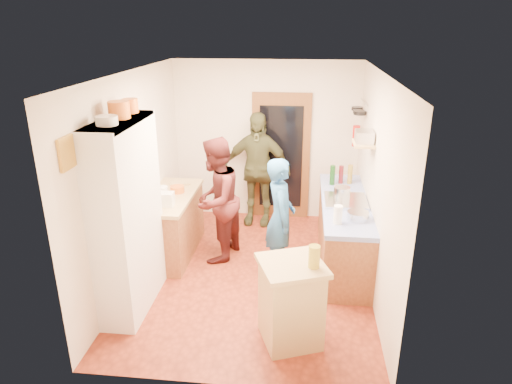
% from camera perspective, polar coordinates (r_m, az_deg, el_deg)
% --- Properties ---
extents(floor, '(3.00, 4.00, 0.02)m').
position_cam_1_polar(floor, '(6.17, -0.48, -10.21)').
color(floor, maroon).
rests_on(floor, ground).
extents(ceiling, '(3.00, 4.00, 0.02)m').
position_cam_1_polar(ceiling, '(5.33, -0.56, 14.76)').
color(ceiling, silver).
rests_on(ceiling, ground).
extents(wall_back, '(3.00, 0.02, 2.60)m').
position_cam_1_polar(wall_back, '(7.53, 1.27, 6.38)').
color(wall_back, beige).
rests_on(wall_back, ground).
extents(wall_front, '(3.00, 0.02, 2.60)m').
position_cam_1_polar(wall_front, '(3.80, -4.08, -8.68)').
color(wall_front, beige).
rests_on(wall_front, ground).
extents(wall_left, '(0.02, 4.00, 2.60)m').
position_cam_1_polar(wall_left, '(5.97, -15.06, 1.81)').
color(wall_left, beige).
rests_on(wall_left, ground).
extents(wall_right, '(0.02, 4.00, 2.60)m').
position_cam_1_polar(wall_right, '(5.65, 14.88, 0.75)').
color(wall_right, beige).
rests_on(wall_right, ground).
extents(door_frame, '(0.95, 0.06, 2.10)m').
position_cam_1_polar(door_frame, '(7.54, 3.13, 4.40)').
color(door_frame, brown).
rests_on(door_frame, ground).
extents(door_glass, '(0.70, 0.02, 1.70)m').
position_cam_1_polar(door_glass, '(7.51, 3.11, 4.33)').
color(door_glass, black).
rests_on(door_glass, door_frame).
extents(hutch_body, '(0.40, 1.20, 2.20)m').
position_cam_1_polar(hutch_body, '(5.28, -15.74, -3.11)').
color(hutch_body, silver).
rests_on(hutch_body, ground).
extents(hutch_top_shelf, '(0.40, 1.14, 0.04)m').
position_cam_1_polar(hutch_top_shelf, '(4.96, -16.94, 8.40)').
color(hutch_top_shelf, silver).
rests_on(hutch_top_shelf, hutch_body).
extents(plate_stack, '(0.21, 0.21, 0.09)m').
position_cam_1_polar(plate_stack, '(4.72, -18.16, 8.50)').
color(plate_stack, white).
rests_on(plate_stack, hutch_top_shelf).
extents(orange_pot_a, '(0.22, 0.22, 0.18)m').
position_cam_1_polar(orange_pot_a, '(5.00, -16.75, 9.81)').
color(orange_pot_a, orange).
rests_on(orange_pot_a, hutch_top_shelf).
extents(orange_pot_b, '(0.17, 0.17, 0.16)m').
position_cam_1_polar(orange_pot_b, '(5.29, -15.46, 10.36)').
color(orange_pot_b, orange).
rests_on(orange_pot_b, hutch_top_shelf).
extents(left_counter_base, '(0.60, 1.40, 0.85)m').
position_cam_1_polar(left_counter_base, '(6.59, -10.48, -4.21)').
color(left_counter_base, '#976036').
rests_on(left_counter_base, ground).
extents(left_counter_top, '(0.64, 1.44, 0.05)m').
position_cam_1_polar(left_counter_top, '(6.42, -10.73, -0.56)').
color(left_counter_top, tan).
rests_on(left_counter_top, left_counter_base).
extents(toaster, '(0.24, 0.17, 0.18)m').
position_cam_1_polar(toaster, '(6.02, -11.37, -0.88)').
color(toaster, white).
rests_on(toaster, left_counter_top).
extents(kettle, '(0.20, 0.20, 0.17)m').
position_cam_1_polar(kettle, '(6.25, -11.64, -0.10)').
color(kettle, white).
rests_on(kettle, left_counter_top).
extents(orange_bowl, '(0.25, 0.25, 0.09)m').
position_cam_1_polar(orange_bowl, '(6.47, -9.81, 0.35)').
color(orange_bowl, orange).
rests_on(orange_bowl, left_counter_top).
extents(chopping_board, '(0.35, 0.29, 0.02)m').
position_cam_1_polar(chopping_board, '(6.83, -9.46, 1.19)').
color(chopping_board, tan).
rests_on(chopping_board, left_counter_top).
extents(right_counter_base, '(0.60, 2.20, 0.84)m').
position_cam_1_polar(right_counter_base, '(6.41, 10.81, -5.03)').
color(right_counter_base, '#976036').
rests_on(right_counter_base, ground).
extents(right_counter_top, '(0.62, 2.22, 0.06)m').
position_cam_1_polar(right_counter_top, '(6.23, 11.08, -1.30)').
color(right_counter_top, '#1A37B3').
rests_on(right_counter_top, right_counter_base).
extents(hob, '(0.55, 0.58, 0.04)m').
position_cam_1_polar(hob, '(6.15, 11.15, -1.08)').
color(hob, silver).
rests_on(hob, right_counter_top).
extents(pot_on_hob, '(0.22, 0.22, 0.14)m').
position_cam_1_polar(pot_on_hob, '(6.19, 10.69, -0.00)').
color(pot_on_hob, silver).
rests_on(pot_on_hob, hob).
extents(bottle_a, '(0.08, 0.08, 0.29)m').
position_cam_1_polar(bottle_a, '(6.74, 9.53, 2.10)').
color(bottle_a, '#143F14').
rests_on(bottle_a, right_counter_top).
extents(bottle_b, '(0.07, 0.07, 0.27)m').
position_cam_1_polar(bottle_b, '(6.82, 10.58, 2.16)').
color(bottle_b, '#591419').
rests_on(bottle_b, right_counter_top).
extents(bottle_c, '(0.08, 0.08, 0.28)m').
position_cam_1_polar(bottle_c, '(6.83, 11.67, 2.18)').
color(bottle_c, olive).
rests_on(bottle_c, right_counter_top).
extents(paper_towel, '(0.13, 0.13, 0.23)m').
position_cam_1_polar(paper_towel, '(5.46, 10.20, -2.81)').
color(paper_towel, white).
rests_on(paper_towel, right_counter_top).
extents(mixing_bowl, '(0.29, 0.29, 0.10)m').
position_cam_1_polar(mixing_bowl, '(5.64, 12.60, -2.90)').
color(mixing_bowl, silver).
rests_on(mixing_bowl, right_counter_top).
extents(island_base, '(0.71, 0.71, 0.86)m').
position_cam_1_polar(island_base, '(4.82, 4.37, -13.84)').
color(island_base, tan).
rests_on(island_base, ground).
extents(island_top, '(0.80, 0.80, 0.05)m').
position_cam_1_polar(island_top, '(4.58, 4.53, -9.14)').
color(island_top, tan).
rests_on(island_top, island_base).
extents(cutting_board, '(0.43, 0.39, 0.02)m').
position_cam_1_polar(cutting_board, '(4.60, 3.73, -8.82)').
color(cutting_board, white).
rests_on(cutting_board, island_top).
extents(oil_jar, '(0.15, 0.15, 0.23)m').
position_cam_1_polar(oil_jar, '(4.47, 7.28, -8.01)').
color(oil_jar, '#AD9E2D').
rests_on(oil_jar, island_top).
extents(pan_rail, '(0.02, 0.65, 0.02)m').
position_cam_1_polar(pan_rail, '(6.93, 13.30, 10.92)').
color(pan_rail, silver).
rests_on(pan_rail, wall_right).
extents(pan_hang_a, '(0.18, 0.18, 0.05)m').
position_cam_1_polar(pan_hang_a, '(6.77, 12.87, 9.62)').
color(pan_hang_a, black).
rests_on(pan_hang_a, pan_rail).
extents(pan_hang_b, '(0.16, 0.16, 0.05)m').
position_cam_1_polar(pan_hang_b, '(6.97, 12.68, 9.77)').
color(pan_hang_b, black).
rests_on(pan_hang_b, pan_rail).
extents(pan_hang_c, '(0.17, 0.17, 0.05)m').
position_cam_1_polar(pan_hang_c, '(7.17, 12.53, 10.15)').
color(pan_hang_c, black).
rests_on(pan_hang_c, pan_rail).
extents(wall_shelf, '(0.26, 0.42, 0.03)m').
position_cam_1_polar(wall_shelf, '(5.94, 13.30, 5.91)').
color(wall_shelf, tan).
rests_on(wall_shelf, wall_right).
extents(radio, '(0.22, 0.30, 0.15)m').
position_cam_1_polar(radio, '(5.92, 13.37, 6.75)').
color(radio, silver).
rests_on(radio, wall_shelf).
extents(ext_bracket, '(0.06, 0.10, 0.04)m').
position_cam_1_polar(ext_bracket, '(7.22, 12.84, 6.46)').
color(ext_bracket, black).
rests_on(ext_bracket, wall_right).
extents(fire_extinguisher, '(0.11, 0.11, 0.32)m').
position_cam_1_polar(fire_extinguisher, '(7.20, 12.40, 6.87)').
color(fire_extinguisher, red).
rests_on(fire_extinguisher, wall_right).
extents(picture_frame, '(0.03, 0.25, 0.30)m').
position_cam_1_polar(picture_frame, '(4.41, -22.60, 4.50)').
color(picture_frame, gold).
rests_on(picture_frame, wall_left).
extents(person_hob, '(0.45, 0.62, 1.58)m').
position_cam_1_polar(person_hob, '(5.85, 3.37, -3.28)').
color(person_hob, '#295F9C').
rests_on(person_hob, ground).
extents(person_left, '(0.85, 0.98, 1.74)m').
position_cam_1_polar(person_left, '(6.24, -4.58, -0.93)').
color(person_left, '#481919').
rests_on(person_left, ground).
extents(person_back, '(1.12, 0.55, 1.85)m').
position_cam_1_polar(person_back, '(7.31, 0.20, 2.87)').
color(person_back, '#3E4024').
rests_on(person_back, ground).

